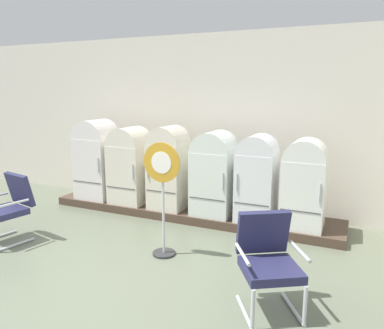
# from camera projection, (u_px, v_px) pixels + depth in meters

# --- Properties ---
(ground) EXTENTS (12.00, 10.00, 0.05)m
(ground) POSITION_uv_depth(u_px,v_px,m) (75.00, 302.00, 4.03)
(ground) COLOR #656D59
(back_wall) EXTENTS (11.76, 0.12, 3.24)m
(back_wall) POSITION_uv_depth(u_px,v_px,m) (204.00, 123.00, 6.98)
(back_wall) COLOR silver
(back_wall) RESTS_ON ground
(display_plinth) EXTENTS (5.30, 0.95, 0.14)m
(display_plinth) POSITION_uv_depth(u_px,v_px,m) (190.00, 212.00, 6.72)
(display_plinth) COLOR #49372B
(display_plinth) RESTS_ON ground
(refrigerator_0) EXTENTS (0.71, 0.67, 1.54)m
(refrigerator_0) POSITION_uv_depth(u_px,v_px,m) (97.00, 157.00, 7.22)
(refrigerator_0) COLOR white
(refrigerator_0) RESTS_ON display_plinth
(refrigerator_1) EXTENTS (0.67, 0.68, 1.42)m
(refrigerator_1) POSITION_uv_depth(u_px,v_px,m) (130.00, 163.00, 6.93)
(refrigerator_1) COLOR silver
(refrigerator_1) RESTS_ON display_plinth
(refrigerator_2) EXTENTS (0.61, 0.63, 1.48)m
(refrigerator_2) POSITION_uv_depth(u_px,v_px,m) (169.00, 165.00, 6.57)
(refrigerator_2) COLOR silver
(refrigerator_2) RESTS_ON display_plinth
(refrigerator_3) EXTENTS (0.67, 0.70, 1.42)m
(refrigerator_3) POSITION_uv_depth(u_px,v_px,m) (214.00, 171.00, 6.27)
(refrigerator_3) COLOR silver
(refrigerator_3) RESTS_ON display_plinth
(refrigerator_4) EXTENTS (0.60, 0.61, 1.41)m
(refrigerator_4) POSITION_uv_depth(u_px,v_px,m) (257.00, 176.00, 5.93)
(refrigerator_4) COLOR white
(refrigerator_4) RESTS_ON display_plinth
(refrigerator_5) EXTENTS (0.63, 0.62, 1.38)m
(refrigerator_5) POSITION_uv_depth(u_px,v_px,m) (304.00, 181.00, 5.64)
(refrigerator_5) COLOR white
(refrigerator_5) RESTS_ON display_plinth
(armchair_left) EXTENTS (0.71, 0.76, 1.01)m
(armchair_left) POSITION_uv_depth(u_px,v_px,m) (9.00, 204.00, 5.52)
(armchair_left) COLOR silver
(armchair_left) RESTS_ON ground
(armchair_right) EXTENTS (0.82, 0.85, 1.01)m
(armchair_right) POSITION_uv_depth(u_px,v_px,m) (268.00, 257.00, 3.79)
(armchair_right) COLOR silver
(armchair_right) RESTS_ON ground
(sign_stand) EXTENTS (0.54, 0.32, 1.57)m
(sign_stand) POSITION_uv_depth(u_px,v_px,m) (163.00, 196.00, 4.96)
(sign_stand) COLOR #2D2D30
(sign_stand) RESTS_ON ground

